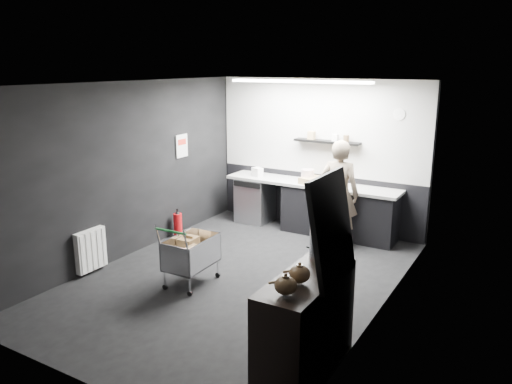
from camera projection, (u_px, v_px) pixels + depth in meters
The scene contains 22 objects.
floor at pixel (238, 278), 7.06m from camera, with size 5.50×5.50×0.00m, color black.
ceiling at pixel (236, 84), 6.38m from camera, with size 5.50×5.50×0.00m, color white.
wall_back at pixel (319, 155), 9.01m from camera, with size 5.50×5.50×0.00m, color black.
wall_front at pixel (71, 250), 4.42m from camera, with size 5.50×5.50×0.00m, color black.
wall_left at pixel (128, 170), 7.70m from camera, with size 5.50×5.50×0.00m, color black.
wall_right at pixel (384, 207), 5.74m from camera, with size 5.50×5.50×0.00m, color black.
kitchen_wall_panel at pixel (319, 127), 8.87m from camera, with size 3.95×0.02×1.70m, color silver.
dado_panel at pixel (317, 200), 9.21m from camera, with size 3.95×0.02×1.00m, color black.
floating_shelf at pixel (327, 142), 8.74m from camera, with size 1.20×0.22×0.04m, color black.
wall_clock at pixel (399, 114), 8.10m from camera, with size 0.20×0.20×0.03m, color white.
poster at pixel (182, 146), 8.72m from camera, with size 0.02×0.30×0.40m, color white.
poster_red_band at pixel (182, 142), 8.70m from camera, with size 0.01×0.22×0.10m, color red.
radiator at pixel (91, 250), 7.17m from camera, with size 0.10×0.50×0.60m, color white.
ceiling_strip at pixel (299, 82), 7.93m from camera, with size 2.40×0.20×0.04m, color white.
prep_counter at pixel (317, 207), 8.90m from camera, with size 3.20×0.61×0.90m.
person at pixel (339, 194), 8.13m from camera, with size 0.65×0.43×1.78m, color #BBAD94.
shopping_cart at pixel (191, 254), 6.80m from camera, with size 0.51×0.84×0.90m.
sideboard at pixel (309, 311), 4.82m from camera, with size 0.57×1.33×2.00m.
fire_extinguisher at pixel (178, 224), 8.70m from camera, with size 0.15×0.15×0.49m.
cardboard_box at pixel (317, 181), 8.73m from camera, with size 0.54×0.41×0.11m, color tan.
pink_tub at pixel (308, 176), 8.85m from camera, with size 0.23×0.23×0.23m, color beige.
white_container at pixel (257, 172), 9.31m from camera, with size 0.18×0.14×0.16m, color white.
Camera 1 is at (3.52, -5.50, 2.95)m, focal length 35.00 mm.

